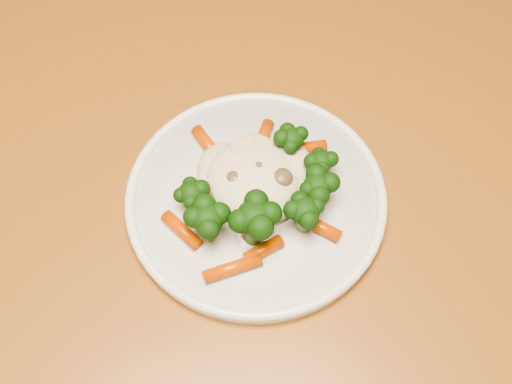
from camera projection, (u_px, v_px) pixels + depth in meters
dining_table at (254, 228)px, 0.72m from camera, size 1.12×0.75×0.75m
plate at (256, 199)px, 0.61m from camera, size 0.24×0.24×0.01m
meal at (260, 188)px, 0.58m from camera, size 0.17×0.17×0.05m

